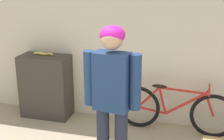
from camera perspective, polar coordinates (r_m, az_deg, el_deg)
The scene contains 5 objects.
wall_back at distance 4.71m, azimuth 3.73°, elevation 5.60°, with size 8.00×0.07×2.60m.
side_shelf at distance 5.14m, azimuth -11.98°, elevation -2.92°, with size 0.79×0.40×1.02m.
person at distance 3.34m, azimuth 0.01°, elevation -3.91°, with size 0.63×0.27×1.76m.
bicycle at distance 4.66m, azimuth 11.36°, elevation -7.19°, with size 1.74×0.46×0.73m.
banana at distance 5.04m, azimuth -12.42°, elevation 2.94°, with size 0.37×0.10×0.04m.
Camera 1 is at (0.90, -1.84, 2.29)m, focal length 50.00 mm.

